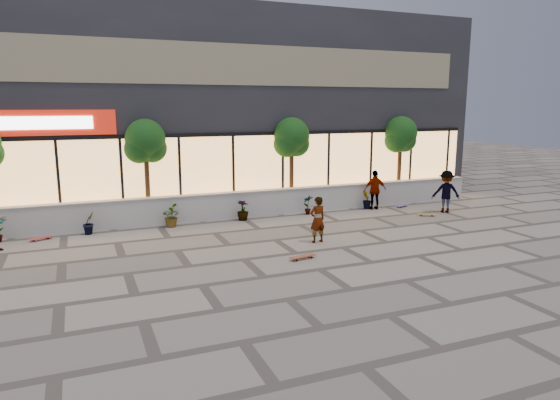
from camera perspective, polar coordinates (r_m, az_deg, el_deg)
name	(u,v)px	position (r m, az deg, el deg)	size (l,w,h in m)	color
ground	(320,269)	(13.77, 4.61, -7.92)	(80.00, 80.00, 0.00)	gray
planter_wall	(241,204)	(19.92, -4.49, -0.49)	(22.00, 0.42, 1.04)	silver
retail_building	(205,109)	(24.82, -8.57, 10.29)	(24.00, 9.17, 8.50)	#25242A
shrub_b	(89,223)	(18.51, -21.00, -2.44)	(0.45, 0.36, 0.81)	#133E13
shrub_c	(170,216)	(18.75, -12.43, -1.80)	(0.73, 0.63, 0.81)	#133E13
shrub_d	(243,210)	(19.40, -4.27, -1.15)	(0.45, 0.45, 0.81)	#133E13
shrub_e	(308,205)	(20.42, 3.22, -0.54)	(0.43, 0.29, 0.81)	#133E13
shrub_f	(367,200)	(21.76, 9.89, 0.02)	(0.45, 0.36, 0.81)	#133E13
tree_midwest	(145,144)	(19.52, -15.12, 6.24)	(1.60, 1.50, 3.92)	#443318
tree_mideast	(292,140)	(21.13, 1.33, 6.92)	(1.60, 1.50, 3.92)	#443318
tree_east	(401,137)	(23.87, 13.62, 7.07)	(1.60, 1.50, 3.92)	#443318
skater_center	(317,220)	(16.22, 4.30, -2.24)	(0.55, 0.36, 1.52)	silver
skater_right_near	(375,190)	(21.72, 10.81, 1.14)	(0.99, 0.41, 1.68)	white
skater_right_far	(446,192)	(21.83, 18.44, 0.92)	(1.13, 0.65, 1.75)	#A03E1D
skateboard_center	(303,256)	(14.59, 2.62, -6.47)	(0.86, 0.36, 0.10)	brown
skateboard_left	(41,238)	(18.38, -25.68, -3.95)	(0.73, 0.45, 0.09)	red
skateboard_right_near	(427,214)	(20.99, 16.42, -1.59)	(0.68, 0.52, 0.08)	olive
skateboard_right_far	(402,206)	(22.53, 13.77, -0.63)	(0.72, 0.42, 0.09)	#5D549B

